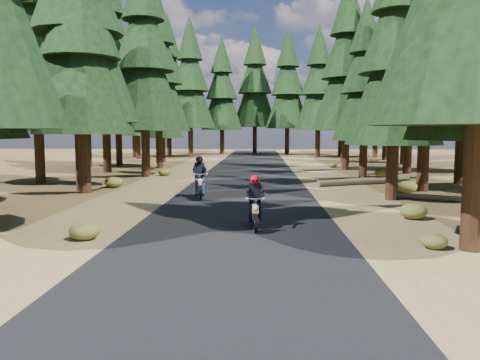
# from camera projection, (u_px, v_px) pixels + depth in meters

# --- Properties ---
(ground) EXTENTS (120.00, 120.00, 0.00)m
(ground) POSITION_uv_depth(u_px,v_px,m) (238.00, 219.00, 14.89)
(ground) COLOR #432D18
(ground) RESTS_ON ground
(road) EXTENTS (6.00, 100.00, 0.01)m
(road) POSITION_uv_depth(u_px,v_px,m) (244.00, 197.00, 19.85)
(road) COLOR black
(road) RESTS_ON ground
(shoulder_l) EXTENTS (3.20, 100.00, 0.01)m
(shoulder_l) POSITION_uv_depth(u_px,v_px,m) (137.00, 197.00, 20.05)
(shoulder_l) COLOR brown
(shoulder_l) RESTS_ON ground
(shoulder_r) EXTENTS (3.20, 100.00, 0.01)m
(shoulder_r) POSITION_uv_depth(u_px,v_px,m) (353.00, 198.00, 19.66)
(shoulder_r) COLOR brown
(shoulder_r) RESTS_ON ground
(pine_forest) EXTENTS (34.59, 55.08, 16.32)m
(pine_forest) POSITION_uv_depth(u_px,v_px,m) (251.00, 63.00, 34.99)
(pine_forest) COLOR black
(pine_forest) RESTS_ON ground
(log_near) EXTENTS (5.37, 2.73, 0.32)m
(log_near) POSITION_uv_depth(u_px,v_px,m) (365.00, 181.00, 24.63)
(log_near) COLOR #4C4233
(log_near) RESTS_ON ground
(log_far) EXTENTS (3.80, 1.98, 0.24)m
(log_far) POSITION_uv_depth(u_px,v_px,m) (441.00, 198.00, 18.78)
(log_far) COLOR #4C4233
(log_far) RESTS_ON ground
(understory_shrubs) EXTENTS (16.61, 32.52, 0.65)m
(understory_shrubs) POSITION_uv_depth(u_px,v_px,m) (268.00, 183.00, 22.90)
(understory_shrubs) COLOR #474C1E
(understory_shrubs) RESTS_ON ground
(rider_lead) EXTENTS (0.60, 1.74, 1.53)m
(rider_lead) POSITION_uv_depth(u_px,v_px,m) (255.00, 211.00, 13.35)
(rider_lead) COLOR silver
(rider_lead) RESTS_ON road
(rider_follow) EXTENTS (0.91, 2.03, 1.75)m
(rider_follow) POSITION_uv_depth(u_px,v_px,m) (200.00, 184.00, 19.49)
(rider_follow) COLOR maroon
(rider_follow) RESTS_ON road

